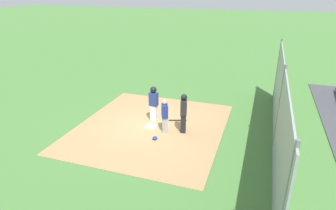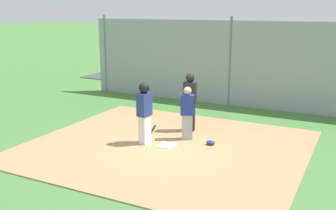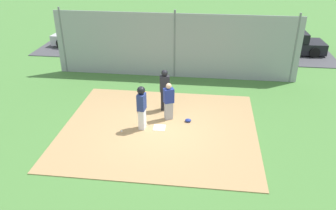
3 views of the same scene
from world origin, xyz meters
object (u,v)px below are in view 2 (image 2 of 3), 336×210
runner (144,109)px  baseball_bat (153,130)px  catcher_mask (211,143)px  parked_car_silver (147,64)px  home_plate (167,145)px  umpire (190,101)px  baseball (116,142)px  catcher (187,113)px

runner → baseball_bat: (0.35, -1.06, -0.95)m
catcher_mask → parked_car_silver: size_ratio=0.06×
home_plate → umpire: bearing=-90.0°
umpire → catcher_mask: bearing=35.0°
baseball_bat → home_plate: bearing=26.5°
baseball → runner: bearing=-151.5°
runner → catcher_mask: (-1.66, -0.69, -0.92)m
umpire → catcher_mask: 1.63m
baseball → umpire: bearing=-123.7°
umpire → baseball: size_ratio=23.61×
runner → catcher_mask: 2.02m
catcher_mask → baseball_bat: bearing=-10.5°
umpire → baseball: umpire is taller
umpire → catcher: bearing=5.5°
baseball_bat → parked_car_silver: (5.21, -8.79, 0.55)m
catcher → baseball: catcher is taller
runner → catcher_mask: bearing=29.6°
baseball_bat → baseball: 1.49m
umpire → parked_car_silver: umpire is taller
catcher_mask → baseball: catcher_mask is taller
runner → parked_car_silver: size_ratio=0.39×
catcher → baseball: bearing=-76.3°
umpire → baseball_bat: size_ratio=2.06×
catcher_mask → baseball: 2.60m
catcher → baseball: (1.59, 1.24, -0.74)m
home_plate → parked_car_silver: (6.19, -9.76, 0.57)m
home_plate → parked_car_silver: bearing=-57.6°
baseball_bat → runner: bearing=-0.4°
baseball → parked_car_silver: (4.85, -10.23, 0.55)m
home_plate → baseball: size_ratio=5.95×
home_plate → baseball: (1.33, 0.47, 0.03)m
runner → home_plate: bearing=15.2°
runner → baseball_bat: 1.46m
home_plate → runner: runner is taller
home_plate → catcher: (-0.26, -0.76, 0.76)m
catcher → baseball_bat: catcher is taller
baseball → baseball_bat: bearing=-103.9°
baseball_bat → catcher_mask: catcher_mask is taller
catcher → umpire: bearing=174.6°
parked_car_silver → umpire: bearing=-47.3°
home_plate → baseball: bearing=19.5°
runner → catcher: bearing=51.1°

